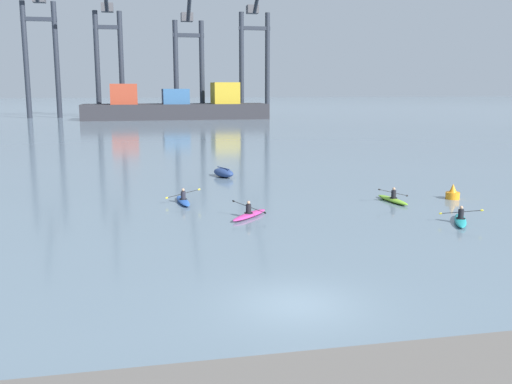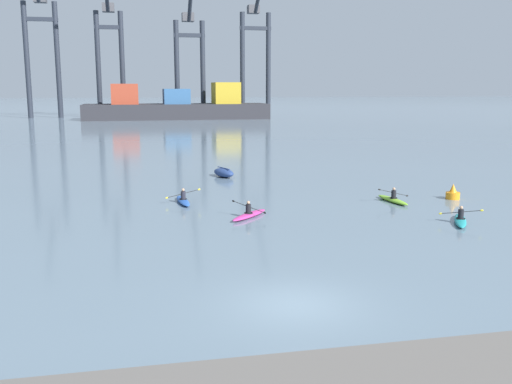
{
  "view_description": "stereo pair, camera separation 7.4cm",
  "coord_description": "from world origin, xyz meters",
  "px_view_note": "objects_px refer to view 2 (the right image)",
  "views": [
    {
      "loc": [
        -5.18,
        -17.8,
        7.21
      ],
      "look_at": [
        2.41,
        17.81,
        0.6
      ],
      "focal_mm": 40.6,
      "sensor_mm": 36.0,
      "label": 1
    },
    {
      "loc": [
        -5.11,
        -17.81,
        7.21
      ],
      "look_at": [
        2.41,
        17.81,
        0.6
      ],
      "focal_mm": 40.6,
      "sensor_mm": 36.0,
      "label": 2
    }
  ],
  "objects_px": {
    "gantry_crane_west_mid": "(109,44)",
    "gantry_crane_east_mid": "(190,47)",
    "kayak_lime": "(393,199)",
    "kayak_teal": "(460,220)",
    "channel_buoy": "(453,194)",
    "gantry_crane_west": "(41,40)",
    "capsized_dinghy": "(224,173)",
    "kayak_blue": "(183,200)",
    "kayak_magenta": "(249,214)",
    "gantry_crane_east": "(256,44)",
    "container_barge": "(177,107)"
  },
  "relations": [
    {
      "from": "gantry_crane_east",
      "to": "kayak_magenta",
      "type": "xyz_separation_m",
      "value": [
        -24.35,
        -113.62,
        -17.56
      ]
    },
    {
      "from": "kayak_magenta",
      "to": "kayak_teal",
      "type": "height_order",
      "value": "same"
    },
    {
      "from": "channel_buoy",
      "to": "kayak_magenta",
      "type": "relative_size",
      "value": 0.34
    },
    {
      "from": "gantry_crane_east",
      "to": "channel_buoy",
      "type": "xyz_separation_m",
      "value": [
        -10.26,
        -111.06,
        -17.37
      ]
    },
    {
      "from": "channel_buoy",
      "to": "kayak_teal",
      "type": "height_order",
      "value": "channel_buoy"
    },
    {
      "from": "gantry_crane_east_mid",
      "to": "channel_buoy",
      "type": "relative_size",
      "value": 36.16
    },
    {
      "from": "capsized_dinghy",
      "to": "kayak_teal",
      "type": "relative_size",
      "value": 0.86
    },
    {
      "from": "channel_buoy",
      "to": "kayak_teal",
      "type": "relative_size",
      "value": 0.31
    },
    {
      "from": "container_barge",
      "to": "kayak_blue",
      "type": "bearing_deg",
      "value": -94.06
    },
    {
      "from": "capsized_dinghy",
      "to": "kayak_teal",
      "type": "xyz_separation_m",
      "value": [
        10.01,
        -18.69,
        -0.18
      ]
    },
    {
      "from": "kayak_magenta",
      "to": "kayak_blue",
      "type": "relative_size",
      "value": 0.85
    },
    {
      "from": "capsized_dinghy",
      "to": "kayak_magenta",
      "type": "bearing_deg",
      "value": -93.32
    },
    {
      "from": "gantry_crane_east",
      "to": "kayak_blue",
      "type": "relative_size",
      "value": 10.99
    },
    {
      "from": "gantry_crane_west_mid",
      "to": "kayak_teal",
      "type": "relative_size",
      "value": 10.76
    },
    {
      "from": "gantry_crane_west",
      "to": "channel_buoy",
      "type": "relative_size",
      "value": 36.06
    },
    {
      "from": "gantry_crane_east",
      "to": "capsized_dinghy",
      "type": "relative_size",
      "value": 13.4
    },
    {
      "from": "gantry_crane_west",
      "to": "gantry_crane_east_mid",
      "type": "xyz_separation_m",
      "value": [
        34.05,
        -4.52,
        -1.54
      ]
    },
    {
      "from": "gantry_crane_east",
      "to": "kayak_teal",
      "type": "xyz_separation_m",
      "value": [
        -13.48,
        -117.31,
        -17.56
      ]
    },
    {
      "from": "gantry_crane_west",
      "to": "gantry_crane_east_mid",
      "type": "relative_size",
      "value": 1.0
    },
    {
      "from": "gantry_crane_west_mid",
      "to": "gantry_crane_east",
      "type": "distance_m",
      "value": 35.43
    },
    {
      "from": "kayak_lime",
      "to": "kayak_teal",
      "type": "xyz_separation_m",
      "value": [
        1.05,
        -6.15,
        0.0
      ]
    },
    {
      "from": "gantry_crane_east_mid",
      "to": "channel_buoy",
      "type": "bearing_deg",
      "value": -86.5
    },
    {
      "from": "gantry_crane_west_mid",
      "to": "kayak_blue",
      "type": "height_order",
      "value": "gantry_crane_west_mid"
    },
    {
      "from": "gantry_crane_west_mid",
      "to": "kayak_magenta",
      "type": "height_order",
      "value": "gantry_crane_west_mid"
    },
    {
      "from": "gantry_crane_west_mid",
      "to": "capsized_dinghy",
      "type": "xyz_separation_m",
      "value": [
        11.93,
        -97.7,
        -16.89
      ]
    },
    {
      "from": "gantry_crane_west",
      "to": "kayak_magenta",
      "type": "distance_m",
      "value": 118.75
    },
    {
      "from": "gantry_crane_east_mid",
      "to": "kayak_magenta",
      "type": "distance_m",
      "value": 111.3
    },
    {
      "from": "capsized_dinghy",
      "to": "kayak_blue",
      "type": "bearing_deg",
      "value": -112.33
    },
    {
      "from": "channel_buoy",
      "to": "gantry_crane_west",
      "type": "bearing_deg",
      "value": 109.96
    },
    {
      "from": "gantry_crane_west_mid",
      "to": "gantry_crane_east_mid",
      "type": "relative_size",
      "value": 0.97
    },
    {
      "from": "channel_buoy",
      "to": "gantry_crane_west_mid",
      "type": "bearing_deg",
      "value": 102.87
    },
    {
      "from": "container_barge",
      "to": "kayak_lime",
      "type": "relative_size",
      "value": 12.14
    },
    {
      "from": "gantry_crane_east_mid",
      "to": "kayak_lime",
      "type": "xyz_separation_m",
      "value": [
        2.29,
        -107.39,
        -16.31
      ]
    },
    {
      "from": "gantry_crane_west",
      "to": "channel_buoy",
      "type": "distance_m",
      "value": 120.25
    },
    {
      "from": "gantry_crane_west_mid",
      "to": "kayak_teal",
      "type": "distance_m",
      "value": 119.67
    },
    {
      "from": "gantry_crane_west_mid",
      "to": "kayak_magenta",
      "type": "bearing_deg",
      "value": -84.4
    },
    {
      "from": "container_barge",
      "to": "gantry_crane_west_mid",
      "type": "height_order",
      "value": "gantry_crane_west_mid"
    },
    {
      "from": "channel_buoy",
      "to": "kayak_lime",
      "type": "relative_size",
      "value": 0.29
    },
    {
      "from": "gantry_crane_west",
      "to": "kayak_teal",
      "type": "bearing_deg",
      "value": -72.43
    },
    {
      "from": "kayak_blue",
      "to": "gantry_crane_west",
      "type": "bearing_deg",
      "value": 101.97
    },
    {
      "from": "gantry_crane_east_mid",
      "to": "kayak_magenta",
      "type": "xyz_separation_m",
      "value": [
        -7.54,
        -109.84,
        -16.31
      ]
    },
    {
      "from": "gantry_crane_west_mid",
      "to": "capsized_dinghy",
      "type": "height_order",
      "value": "gantry_crane_west_mid"
    },
    {
      "from": "channel_buoy",
      "to": "kayak_teal",
      "type": "bearing_deg",
      "value": -117.24
    },
    {
      "from": "gantry_crane_west_mid",
      "to": "gantry_crane_east_mid",
      "type": "distance_m",
      "value": 18.83
    },
    {
      "from": "gantry_crane_east",
      "to": "container_barge",
      "type": "bearing_deg",
      "value": -154.84
    },
    {
      "from": "kayak_blue",
      "to": "channel_buoy",
      "type": "bearing_deg",
      "value": -7.56
    },
    {
      "from": "channel_buoy",
      "to": "kayak_lime",
      "type": "height_order",
      "value": "channel_buoy"
    },
    {
      "from": "gantry_crane_west",
      "to": "kayak_lime",
      "type": "bearing_deg",
      "value": -72.01
    },
    {
      "from": "channel_buoy",
      "to": "kayak_blue",
      "type": "height_order",
      "value": "channel_buoy"
    },
    {
      "from": "kayak_magenta",
      "to": "kayak_teal",
      "type": "xyz_separation_m",
      "value": [
        10.88,
        -3.69,
        0.0
      ]
    }
  ]
}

